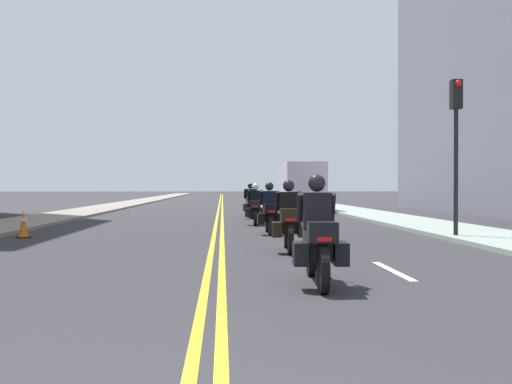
{
  "coord_description": "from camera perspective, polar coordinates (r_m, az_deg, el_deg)",
  "views": [
    {
      "loc": [
        0.13,
        -2.4,
        1.45
      ],
      "look_at": [
        1.36,
        20.12,
        1.25
      ],
      "focal_mm": 43.2,
      "sensor_mm": 36.0,
      "label": 1
    }
  ],
  "objects": [
    {
      "name": "motorcycle_4",
      "position": [
        27.88,
        -0.49,
        -1.11
      ],
      "size": [
        0.78,
        2.22,
        1.61
      ],
      "rotation": [
        0.0,
        0.0,
        0.06
      ],
      "color": "black",
      "rests_on": "ground"
    },
    {
      "name": "traffic_cone_0",
      "position": [
        18.59,
        -20.72,
        -2.78
      ],
      "size": [
        0.34,
        0.34,
        0.79
      ],
      "color": "black",
      "rests_on": "ground"
    },
    {
      "name": "sidewalk_left",
      "position": [
        50.99,
        -11.76,
        -1.06
      ],
      "size": [
        2.83,
        144.0,
        0.12
      ],
      "primitive_type": "cube",
      "color": "gray",
      "rests_on": "ground"
    },
    {
      "name": "centreline_yellow_outer",
      "position": [
        50.42,
        -3.14,
        -1.13
      ],
      "size": [
        0.12,
        132.0,
        0.01
      ],
      "primitive_type": "cube",
      "color": "yellow",
      "rests_on": "ground"
    },
    {
      "name": "sidewalk_right",
      "position": [
        50.96,
        5.21,
        -1.05
      ],
      "size": [
        2.83,
        144.0,
        0.12
      ],
      "primitive_type": "cube",
      "color": "#93A199",
      "rests_on": "ground"
    },
    {
      "name": "motorcycle_0",
      "position": [
        9.05,
        5.72,
        -4.46
      ],
      "size": [
        0.78,
        2.31,
        1.63
      ],
      "rotation": [
        0.0,
        0.0,
        -0.04
      ],
      "color": "black",
      "rests_on": "ground"
    },
    {
      "name": "ground_plane",
      "position": [
        50.42,
        -3.28,
        -1.14
      ],
      "size": [
        264.0,
        264.0,
        0.0
      ],
      "primitive_type": "plane",
      "color": "#2F2D32"
    },
    {
      "name": "motorcycle_3",
      "position": [
        23.23,
        -0.06,
        -1.49
      ],
      "size": [
        0.78,
        2.23,
        1.57
      ],
      "rotation": [
        0.0,
        0.0,
        -0.06
      ],
      "color": "black",
      "rests_on": "ground"
    },
    {
      "name": "motorcycle_1",
      "position": [
        13.66,
        3.05,
        -2.77
      ],
      "size": [
        0.78,
        2.17,
        1.6
      ],
      "rotation": [
        0.0,
        0.0,
        -0.05
      ],
      "color": "black",
      "rests_on": "ground"
    },
    {
      "name": "lane_dashes_white",
      "position": [
        31.57,
        2.19,
        -2.11
      ],
      "size": [
        0.14,
        56.4,
        0.01
      ],
      "color": "silver",
      "rests_on": "ground"
    },
    {
      "name": "parked_truck",
      "position": [
        36.28,
        4.11,
        0.23
      ],
      "size": [
        2.2,
        6.5,
        2.8
      ],
      "color": "beige",
      "rests_on": "ground"
    },
    {
      "name": "motorcycle_2",
      "position": [
        18.7,
        1.27,
        -1.97
      ],
      "size": [
        0.76,
        2.13,
        1.59
      ],
      "rotation": [
        0.0,
        0.0,
        -0.01
      ],
      "color": "black",
      "rests_on": "ground"
    },
    {
      "name": "traffic_light_near",
      "position": [
        17.73,
        18.04,
        5.66
      ],
      "size": [
        0.28,
        0.38,
        4.36
      ],
      "color": "black",
      "rests_on": "ground"
    },
    {
      "name": "centreline_yellow_inner",
      "position": [
        50.42,
        -3.41,
        -1.13
      ],
      "size": [
        0.12,
        132.0,
        0.01
      ],
      "primitive_type": "cube",
      "color": "yellow",
      "rests_on": "ground"
    }
  ]
}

